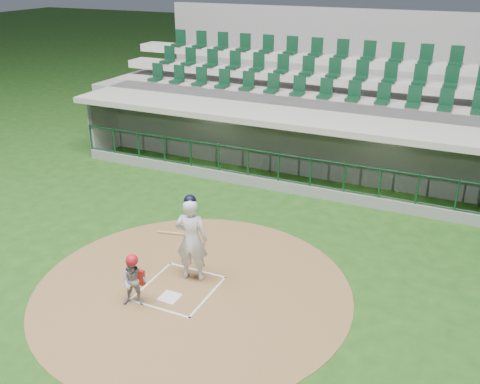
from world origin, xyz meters
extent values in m
plane|color=#1A4012|center=(0.00, 0.00, 0.00)|extent=(120.00, 120.00, 0.00)
cylinder|color=brown|center=(0.30, -0.20, 0.01)|extent=(7.20, 7.20, 0.01)
cube|color=silver|center=(0.00, -0.70, 0.02)|extent=(0.43, 0.43, 0.02)
cube|color=silver|center=(-0.75, -0.30, 0.02)|extent=(0.05, 1.80, 0.01)
cube|color=silver|center=(0.75, -0.30, 0.02)|extent=(0.05, 1.80, 0.01)
cube|color=white|center=(0.00, 0.55, 0.02)|extent=(1.55, 0.05, 0.01)
cube|color=white|center=(0.00, -1.15, 0.02)|extent=(1.55, 0.05, 0.01)
cube|color=slate|center=(0.00, 7.50, -0.55)|extent=(15.00, 3.00, 0.10)
cube|color=slate|center=(0.00, 9.10, 0.85)|extent=(15.00, 0.20, 2.70)
cube|color=#B5B0A0|center=(0.00, 8.98, 1.10)|extent=(13.50, 0.04, 0.90)
cube|color=gray|center=(-7.50, 7.50, 0.85)|extent=(0.20, 3.00, 2.70)
cube|color=gray|center=(0.00, 7.25, 2.30)|extent=(15.40, 3.50, 0.20)
cube|color=slate|center=(0.00, 5.95, 0.15)|extent=(15.00, 0.15, 0.40)
cube|color=black|center=(0.00, 5.95, 1.73)|extent=(15.00, 0.01, 0.95)
cube|color=brown|center=(0.00, 8.55, -0.28)|extent=(12.75, 0.40, 0.45)
cube|color=white|center=(-3.00, 7.50, 2.17)|extent=(1.30, 0.35, 0.04)
cube|color=white|center=(3.00, 7.50, 2.17)|extent=(1.30, 0.35, 0.04)
imported|color=maroon|center=(-4.69, 8.41, 0.32)|extent=(1.07, 0.63, 1.63)
imported|color=maroon|center=(-1.57, 8.43, 0.41)|extent=(1.13, 0.65, 1.82)
imported|color=#AB121A|center=(0.76, 8.22, 0.28)|extent=(0.79, 0.54, 1.57)
imported|color=maroon|center=(5.47, 8.06, 0.41)|extent=(1.77, 0.98, 1.81)
cube|color=gray|center=(0.00, 10.75, 1.15)|extent=(17.00, 6.50, 2.50)
cube|color=gray|center=(0.00, 9.25, 2.30)|extent=(16.60, 0.95, 0.30)
cube|color=#A49E94|center=(0.00, 10.20, 2.85)|extent=(16.60, 0.95, 0.30)
cube|color=#A7A397|center=(0.00, 11.15, 3.40)|extent=(16.60, 0.95, 0.30)
cube|color=slate|center=(0.00, 14.10, 2.53)|extent=(17.00, 0.25, 5.05)
imported|color=silver|center=(0.07, 0.22, 1.04)|extent=(0.83, 0.63, 2.05)
sphere|color=black|center=(0.07, 0.22, 2.00)|extent=(0.28, 0.28, 0.28)
cylinder|color=tan|center=(-0.18, -0.03, 1.25)|extent=(0.58, 0.79, 0.39)
imported|color=gray|center=(-0.55, -1.21, 0.58)|extent=(0.68, 0.62, 1.15)
sphere|color=#B1131F|center=(-0.55, -1.21, 1.11)|extent=(0.26, 0.26, 0.26)
cube|color=#9F1C11|center=(-0.55, -1.06, 0.62)|extent=(0.32, 0.10, 0.35)
camera|label=1|loc=(5.57, -9.05, 6.87)|focal=40.00mm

